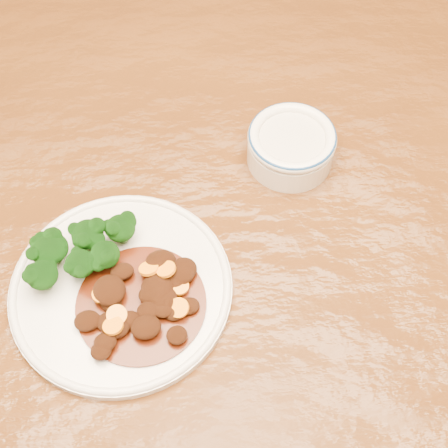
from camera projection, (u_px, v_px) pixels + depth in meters
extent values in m
plane|color=#432810|center=(235.00, 410.00, 1.35)|extent=(4.00, 4.00, 0.00)
cube|color=#4F2A0D|center=(244.00, 236.00, 0.73)|extent=(1.59, 1.07, 0.04)
cylinder|color=silver|center=(122.00, 289.00, 0.67)|extent=(0.24, 0.24, 0.01)
torus|color=silver|center=(121.00, 287.00, 0.66)|extent=(0.24, 0.24, 0.01)
cylinder|color=#5C8B48|center=(51.00, 259.00, 0.67)|extent=(0.01, 0.01, 0.01)
ellipsoid|color=black|center=(47.00, 250.00, 0.66)|extent=(0.04, 0.04, 0.03)
cylinder|color=#5C8B48|center=(108.00, 262.00, 0.67)|extent=(0.01, 0.01, 0.01)
ellipsoid|color=black|center=(105.00, 255.00, 0.66)|extent=(0.03, 0.03, 0.03)
cylinder|color=#5C8B48|center=(46.00, 283.00, 0.66)|extent=(0.01, 0.01, 0.01)
ellipsoid|color=black|center=(42.00, 275.00, 0.64)|extent=(0.03, 0.03, 0.03)
cylinder|color=#5C8B48|center=(91.00, 243.00, 0.69)|extent=(0.01, 0.01, 0.01)
ellipsoid|color=black|center=(87.00, 234.00, 0.67)|extent=(0.03, 0.03, 0.03)
cylinder|color=#5C8B48|center=(123.00, 237.00, 0.69)|extent=(0.01, 0.01, 0.01)
ellipsoid|color=black|center=(120.00, 228.00, 0.67)|extent=(0.03, 0.03, 0.03)
cylinder|color=#5C8B48|center=(83.00, 271.00, 0.67)|extent=(0.01, 0.01, 0.01)
ellipsoid|color=black|center=(80.00, 264.00, 0.65)|extent=(0.03, 0.03, 0.03)
cylinder|color=#5C8B48|center=(56.00, 257.00, 0.68)|extent=(0.01, 0.01, 0.01)
ellipsoid|color=black|center=(51.00, 248.00, 0.66)|extent=(0.04, 0.04, 0.03)
cylinder|color=#491A07|center=(141.00, 304.00, 0.65)|extent=(0.14, 0.14, 0.00)
ellipsoid|color=black|center=(149.00, 310.00, 0.64)|extent=(0.03, 0.02, 0.01)
ellipsoid|color=black|center=(87.00, 321.00, 0.63)|extent=(0.03, 0.02, 0.01)
ellipsoid|color=black|center=(184.00, 269.00, 0.66)|extent=(0.03, 0.03, 0.01)
ellipsoid|color=black|center=(122.00, 271.00, 0.66)|extent=(0.03, 0.02, 0.01)
ellipsoid|color=black|center=(163.00, 310.00, 0.64)|extent=(0.02, 0.02, 0.01)
ellipsoid|color=black|center=(174.00, 279.00, 0.66)|extent=(0.02, 0.02, 0.01)
ellipsoid|color=black|center=(151.00, 294.00, 0.65)|extent=(0.03, 0.02, 0.01)
ellipsoid|color=black|center=(160.00, 293.00, 0.65)|extent=(0.03, 0.03, 0.01)
ellipsoid|color=black|center=(101.00, 351.00, 0.62)|extent=(0.02, 0.02, 0.01)
ellipsoid|color=black|center=(111.00, 303.00, 0.65)|extent=(0.02, 0.02, 0.01)
ellipsoid|color=black|center=(182.00, 274.00, 0.66)|extent=(0.03, 0.03, 0.01)
ellipsoid|color=black|center=(164.00, 299.00, 0.64)|extent=(0.03, 0.03, 0.01)
ellipsoid|color=black|center=(174.00, 311.00, 0.64)|extent=(0.02, 0.02, 0.01)
ellipsoid|color=black|center=(173.00, 281.00, 0.66)|extent=(0.03, 0.02, 0.01)
ellipsoid|color=black|center=(158.00, 288.00, 0.65)|extent=(0.03, 0.04, 0.02)
ellipsoid|color=black|center=(177.00, 335.00, 0.62)|extent=(0.02, 0.02, 0.01)
ellipsoid|color=black|center=(188.00, 306.00, 0.64)|extent=(0.02, 0.02, 0.01)
ellipsoid|color=black|center=(161.00, 261.00, 0.67)|extent=(0.03, 0.03, 0.02)
ellipsoid|color=black|center=(109.00, 290.00, 0.65)|extent=(0.03, 0.04, 0.02)
ellipsoid|color=black|center=(109.00, 322.00, 0.63)|extent=(0.03, 0.02, 0.01)
ellipsoid|color=black|center=(146.00, 327.00, 0.63)|extent=(0.03, 0.03, 0.02)
ellipsoid|color=black|center=(129.00, 320.00, 0.63)|extent=(0.02, 0.02, 0.01)
ellipsoid|color=black|center=(115.00, 327.00, 0.63)|extent=(0.03, 0.03, 0.01)
ellipsoid|color=black|center=(105.00, 342.00, 0.62)|extent=(0.02, 0.02, 0.01)
cylinder|color=orange|center=(149.00, 268.00, 0.66)|extent=(0.02, 0.02, 0.01)
cylinder|color=orange|center=(113.00, 326.00, 0.62)|extent=(0.03, 0.03, 0.01)
cylinder|color=orange|center=(179.00, 286.00, 0.65)|extent=(0.03, 0.03, 0.01)
cylinder|color=orange|center=(102.00, 294.00, 0.64)|extent=(0.03, 0.03, 0.01)
cylinder|color=orange|center=(166.00, 269.00, 0.65)|extent=(0.02, 0.02, 0.01)
cylinder|color=orange|center=(117.00, 315.00, 0.63)|extent=(0.03, 0.03, 0.01)
cylinder|color=orange|center=(179.00, 308.00, 0.64)|extent=(0.03, 0.03, 0.01)
cylinder|color=silver|center=(290.00, 150.00, 0.76)|extent=(0.10, 0.10, 0.03)
cylinder|color=beige|center=(292.00, 139.00, 0.74)|extent=(0.08, 0.08, 0.01)
torus|color=silver|center=(292.00, 137.00, 0.74)|extent=(0.11, 0.11, 0.01)
torus|color=navy|center=(292.00, 135.00, 0.73)|extent=(0.10, 0.10, 0.00)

